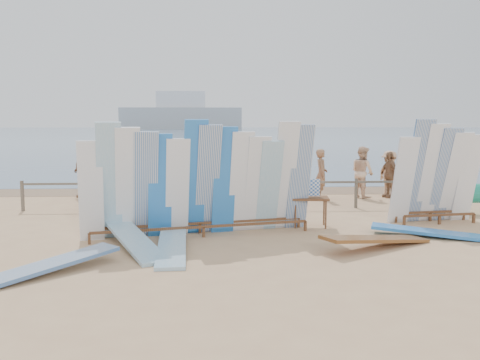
{
  "coord_description": "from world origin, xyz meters",
  "views": [
    {
      "loc": [
        -0.38,
        -12.16,
        2.61
      ],
      "look_at": [
        0.36,
        1.45,
        1.06
      ],
      "focal_mm": 38.0,
      "sensor_mm": 36.0,
      "label": 1
    }
  ],
  "objects": [
    {
      "name": "flat_board_d",
      "position": [
        4.63,
        -1.03,
        0.0
      ],
      "size": [
        2.72,
        1.5,
        0.22
      ],
      "primitive_type": "cube",
      "rotation": [
        0.06,
        0.0,
        1.2
      ],
      "color": "blue",
      "rests_on": "ground"
    },
    {
      "name": "fence",
      "position": [
        0.0,
        3.0,
        0.63
      ],
      "size": [
        12.08,
        0.08,
        0.9
      ],
      "color": "#655A4C",
      "rests_on": "ground"
    },
    {
      "name": "beach_chair_left",
      "position": [
        0.14,
        3.59,
        0.26
      ],
      "size": [
        0.56,
        0.58,
        0.88
      ],
      "rotation": [
        0.0,
        0.0,
        0.02
      ],
      "color": "red",
      "rests_on": "ground"
    },
    {
      "name": "ocean",
      "position": [
        0.0,
        128.0,
        0.0
      ],
      "size": [
        320.0,
        240.0,
        0.02
      ],
      "primitive_type": "cube",
      "color": "slate",
      "rests_on": "ground"
    },
    {
      "name": "beachgoer_8",
      "position": [
        4.82,
        5.13,
        0.89
      ],
      "size": [
        0.71,
        0.96,
        1.78
      ],
      "primitive_type": "imported",
      "rotation": [
        0.0,
        0.0,
        1.96
      ],
      "color": "beige",
      "rests_on": "ground"
    },
    {
      "name": "side_surfboard_rack",
      "position": [
        5.4,
        0.59,
        1.21
      ],
      "size": [
        2.41,
        0.97,
        2.7
      ],
      "rotation": [
        0.0,
        0.0,
        0.14
      ],
      "color": "brown",
      "rests_on": "ground"
    },
    {
      "name": "beachgoer_7",
      "position": [
        3.31,
        4.81,
        0.86
      ],
      "size": [
        0.41,
        0.66,
        1.72
      ],
      "primitive_type": "imported",
      "rotation": [
        0.0,
        0.0,
        1.46
      ],
      "color": "#8C6042",
      "rests_on": "ground"
    },
    {
      "name": "main_surfboard_rack",
      "position": [
        -0.64,
        -0.55,
        1.2
      ],
      "size": [
        5.39,
        1.78,
        2.68
      ],
      "rotation": [
        0.0,
        0.0,
        0.22
      ],
      "color": "brown",
      "rests_on": "ground"
    },
    {
      "name": "flat_board_e",
      "position": [
        -3.28,
        -3.46,
        0.0
      ],
      "size": [
        2.3,
        2.31,
        0.28
      ],
      "primitive_type": "cube",
      "rotation": [
        0.08,
        0.0,
        -0.78
      ],
      "color": "silver",
      "rests_on": "ground"
    },
    {
      "name": "flat_board_a",
      "position": [
        -1.99,
        -1.83,
        0.0
      ],
      "size": [
        1.67,
        2.67,
        0.39
      ],
      "primitive_type": "cube",
      "rotation": [
        0.12,
        0.0,
        0.45
      ],
      "color": "#83B7D2",
      "rests_on": "ground"
    },
    {
      "name": "beachgoer_4",
      "position": [
        -0.26,
        5.19,
        0.84
      ],
      "size": [
        1.08,
        0.83,
        1.69
      ],
      "primitive_type": "imported",
      "rotation": [
        0.0,
        0.0,
        2.67
      ],
      "color": "#8C6042",
      "rests_on": "ground"
    },
    {
      "name": "flat_board_b",
      "position": [
        -1.21,
        -2.05,
        0.0
      ],
      "size": [
        0.69,
        2.72,
        0.23
      ],
      "primitive_type": "cube",
      "rotation": [
        0.06,
        0.0,
        0.05
      ],
      "color": "#83B7D2",
      "rests_on": "ground"
    },
    {
      "name": "distant_ship",
      "position": [
        -12.0,
        180.0,
        5.31
      ],
      "size": [
        45.0,
        8.0,
        14.0
      ],
      "color": "#999EA3",
      "rests_on": "ocean"
    },
    {
      "name": "beachgoer_extra_1",
      "position": [
        -4.89,
        5.64,
        0.87
      ],
      "size": [
        1.02,
        1.05,
        1.75
      ],
      "primitive_type": "imported",
      "rotation": [
        0.0,
        0.0,
        5.47
      ],
      "color": "#8C6042",
      "rests_on": "ground"
    },
    {
      "name": "beachgoer_10",
      "position": [
        5.76,
        5.1,
        0.8
      ],
      "size": [
        0.62,
        1.01,
        1.61
      ],
      "primitive_type": "imported",
      "rotation": [
        0.0,
        0.0,
        4.95
      ],
      "color": "#8C6042",
      "rests_on": "ground"
    },
    {
      "name": "ground",
      "position": [
        0.0,
        0.0,
        0.0
      ],
      "size": [
        160.0,
        160.0,
        0.0
      ],
      "primitive_type": "plane",
      "color": "tan",
      "rests_on": "ground"
    },
    {
      "name": "vendor_table",
      "position": [
        2.05,
        0.29,
        0.4
      ],
      "size": [
        0.98,
        0.74,
        1.21
      ],
      "rotation": [
        0.0,
        0.0,
        -0.12
      ],
      "color": "brown",
      "rests_on": "ground"
    },
    {
      "name": "beach_chair_right",
      "position": [
        2.12,
        3.98,
        0.26
      ],
      "size": [
        0.59,
        0.61,
        0.9
      ],
      "rotation": [
        0.0,
        0.0,
        0.04
      ],
      "color": "red",
      "rests_on": "ground"
    },
    {
      "name": "beachgoer_extra_0",
      "position": [
        7.1,
        5.56,
        0.79
      ],
      "size": [
        1.09,
        0.66,
        1.58
      ],
      "primitive_type": "imported",
      "rotation": [
        0.0,
        0.0,
        2.89
      ],
      "color": "tan",
      "rests_on": "ground"
    },
    {
      "name": "beachgoer_0",
      "position": [
        -3.85,
        4.06,
        0.77
      ],
      "size": [
        0.82,
        0.73,
        1.54
      ],
      "primitive_type": "imported",
      "rotation": [
        0.0,
        0.0,
        5.66
      ],
      "color": "tan",
      "rests_on": "ground"
    },
    {
      "name": "flat_board_c",
      "position": [
        3.03,
        -1.93,
        0.0
      ],
      "size": [
        2.64,
        1.75,
        0.37
      ],
      "primitive_type": "cube",
      "rotation": [
        0.11,
        0.0,
        2.06
      ],
      "color": "brown",
      "rests_on": "ground"
    },
    {
      "name": "stroller",
      "position": [
        1.67,
        3.98,
        0.38
      ],
      "size": [
        0.63,
        0.79,
        0.95
      ],
      "rotation": [
        0.0,
        0.0,
        -0.23
      ],
      "color": "red",
      "rests_on": "ground"
    },
    {
      "name": "beachgoer_9",
      "position": [
        5.89,
        5.44,
        0.81
      ],
      "size": [
        0.73,
        1.12,
        1.61
      ],
      "primitive_type": "imported",
      "rotation": [
        0.0,
        0.0,
        1.88
      ],
      "color": "tan",
      "rests_on": "ground"
    },
    {
      "name": "beachgoer_1",
      "position": [
        -3.37,
        4.92,
        0.78
      ],
      "size": [
        0.65,
        0.57,
        1.56
      ],
      "primitive_type": "imported",
      "rotation": [
        0.0,
        0.0,
        2.57
      ],
      "color": "#8C6042",
      "rests_on": "ground"
    },
    {
      "name": "wet_sand_strip",
      "position": [
        0.0,
        7.2,
        0.0
      ],
      "size": [
        40.0,
        2.6,
        0.01
      ],
      "primitive_type": "cube",
      "color": "#87684C",
      "rests_on": "ground"
    }
  ]
}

